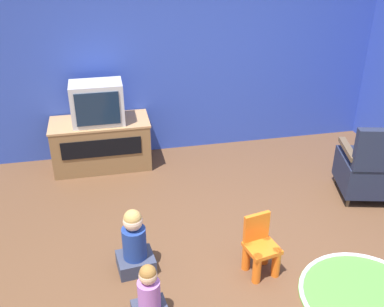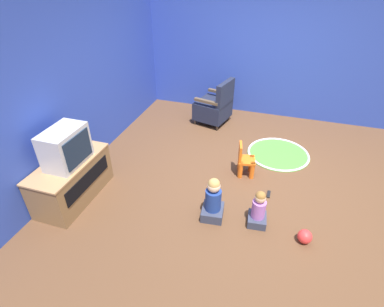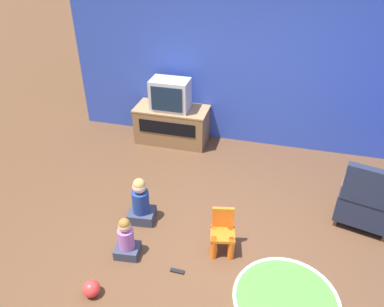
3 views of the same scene
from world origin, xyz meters
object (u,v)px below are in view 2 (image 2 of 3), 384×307
Objects in this scene: black_armchair at (215,107)px; yellow_kid_chair at (245,162)px; child_watching_left at (213,201)px; tv_cabinet at (72,179)px; toy_ball at (305,237)px; television at (66,147)px; remote_control at (269,194)px; child_watching_center at (258,210)px.

yellow_kid_chair is at bearing 43.12° from black_armchair.
child_watching_left reaches higher than yellow_kid_chair.
tv_cabinet is 3.11m from toy_ball.
child_watching_left is (-1.05, 0.24, 0.04)m from yellow_kid_chair.
toy_ball is at bearing -87.48° from television.
child_watching_left is 1.17m from toy_ball.
television is 3.14m from black_armchair.
tv_cabinet is 1.97× the size of television.
toy_ball is at bearing 47.42° from black_armchair.
yellow_kid_chair is at bearing -60.03° from tv_cabinet.
remote_control is (0.87, -2.57, -0.83)m from television.
toy_ball is at bearing -100.45° from child_watching_left.
black_armchair is 5.27× the size of toy_ball.
black_armchair is 2.38m from remote_control.
tv_cabinet is 2.53m from yellow_kid_chair.
television is 3.15m from toy_ball.
remote_control is at bearing -144.37° from yellow_kid_chair.
toy_ball is at bearing 34.23° from remote_control.
black_armchair is (2.83, -1.31, 0.04)m from tv_cabinet.
tv_cabinet is at bearing -11.02° from black_armchair.
toy_ball is 1.14× the size of remote_control.
child_watching_center is (-0.99, -0.33, 0.00)m from yellow_kid_chair.
remote_control is at bearing -71.64° from tv_cabinet.
yellow_kid_chair is at bearing -59.51° from television.
tv_cabinet is 1.29× the size of black_armchair.
yellow_kid_chair is 0.87× the size of child_watching_left.
black_armchair is at bearing -24.85° from tv_cabinet.
child_watching_left is at bearing -83.55° from television.
toy_ball is (0.13, -3.06, -0.76)m from television.
tv_cabinet is 2.28× the size of child_watching_center.
remote_control is at bearing 47.50° from black_armchair.
tv_cabinet is at bearing 89.90° from child_watching_center.
child_watching_left reaches higher than toy_ball.
black_armchair is (2.83, -1.27, -0.49)m from television.
black_armchair is 3.25m from toy_ball.
tv_cabinet is 2.18× the size of yellow_kid_chair.
toy_ball is (-1.13, -0.91, -0.14)m from yellow_kid_chair.
child_watching_center reaches higher than remote_control.
child_watching_left is at bearing 85.99° from toy_ball.
television is 1.16× the size of child_watching_center.
television is 0.97× the size of child_watching_left.
black_armchair reaches higher than tv_cabinet.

